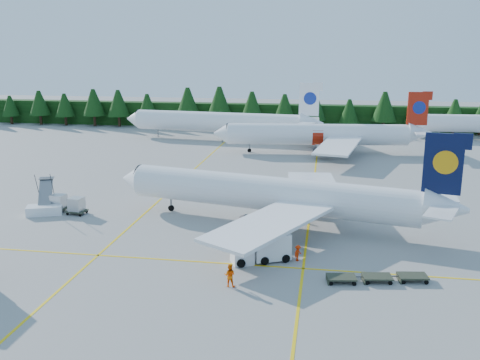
% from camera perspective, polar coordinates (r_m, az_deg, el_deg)
% --- Properties ---
extents(ground, '(320.00, 320.00, 0.00)m').
position_cam_1_polar(ground, '(56.21, 0.89, -6.64)').
color(ground, '#969591').
rests_on(ground, ground).
extents(taxi_stripe_a, '(0.25, 120.00, 0.01)m').
position_cam_1_polar(taxi_stripe_a, '(77.79, -7.17, -0.88)').
color(taxi_stripe_a, yellow).
rests_on(taxi_stripe_a, ground).
extents(taxi_stripe_b, '(0.25, 120.00, 0.01)m').
position_cam_1_polar(taxi_stripe_b, '(74.73, 7.72, -1.51)').
color(taxi_stripe_b, yellow).
rests_on(taxi_stripe_b, ground).
extents(taxi_stripe_cross, '(80.00, 0.25, 0.01)m').
position_cam_1_polar(taxi_stripe_cross, '(50.70, -0.12, -8.99)').
color(taxi_stripe_cross, yellow).
rests_on(taxi_stripe_cross, ground).
extents(treeline_hedge, '(220.00, 4.00, 6.00)m').
position_cam_1_polar(treeline_hedge, '(135.32, 6.05, 6.75)').
color(treeline_hedge, black).
rests_on(treeline_hedge, ground).
extents(airliner_navy, '(39.29, 31.98, 11.59)m').
position_cam_1_polar(airliner_navy, '(61.34, 2.49, -1.45)').
color(airliner_navy, white).
rests_on(airliner_navy, ground).
extents(airliner_red, '(40.41, 33.10, 11.76)m').
position_cam_1_polar(airliner_red, '(103.68, 7.86, 4.81)').
color(airliner_red, white).
rests_on(airliner_red, ground).
extents(airliner_far_left, '(43.77, 8.77, 12.74)m').
position_cam_1_polar(airliner_far_left, '(118.04, -3.07, 6.25)').
color(airliner_far_left, white).
rests_on(airliner_far_left, ground).
extents(airstairs, '(4.84, 6.33, 3.74)m').
position_cam_1_polar(airstairs, '(69.61, -20.10, -2.73)').
color(airstairs, white).
rests_on(airstairs, ground).
extents(service_truck, '(5.86, 4.14, 2.67)m').
position_cam_1_polar(service_truck, '(51.05, 2.24, -7.24)').
color(service_truck, silver).
rests_on(service_truck, ground).
extents(dolly_train, '(8.83, 3.16, 0.15)m').
position_cam_1_polar(dolly_train, '(48.54, 14.43, -9.94)').
color(dolly_train, '#323728').
rests_on(dolly_train, ground).
extents(uld_pair, '(5.24, 2.90, 1.74)m').
position_cam_1_polar(uld_pair, '(68.98, -17.93, -2.38)').
color(uld_pair, '#323728').
rests_on(uld_pair, ground).
extents(crew_a, '(0.73, 0.52, 1.87)m').
position_cam_1_polar(crew_a, '(55.81, -0.42, -5.76)').
color(crew_a, '#FF6905').
rests_on(crew_a, ground).
extents(crew_b, '(1.01, 0.80, 2.01)m').
position_cam_1_polar(crew_b, '(45.98, -1.11, -10.13)').
color(crew_b, '#FF6405').
rests_on(crew_b, ground).
extents(crew_c, '(0.71, 0.79, 1.58)m').
position_cam_1_polar(crew_c, '(51.49, 6.20, -7.76)').
color(crew_c, red).
rests_on(crew_c, ground).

